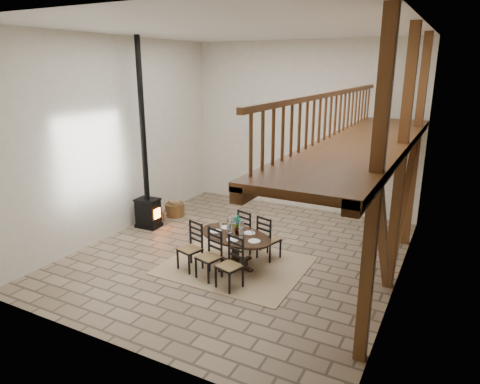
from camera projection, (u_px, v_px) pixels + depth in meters
The scene contains 7 objects.
ground at pixel (240, 253), 10.13m from camera, with size 8.00×8.00×0.00m, color gray.
room_shell at pixel (291, 129), 8.75m from camera, with size 7.02×8.02×5.01m.
rug at pixel (235, 265), 9.49m from camera, with size 3.00×2.50×0.02m, color tan.
dining_table at pixel (232, 250), 9.30m from camera, with size 2.07×2.29×1.16m.
wood_stove at pixel (147, 187), 11.48m from camera, with size 0.65×0.51×5.00m.
log_basket at pixel (175, 209), 12.62m from camera, with size 0.57×0.57×0.47m.
log_stack at pixel (157, 217), 12.07m from camera, with size 0.45×0.52×0.33m.
Camera 1 is at (4.34, -8.24, 4.25)m, focal length 32.00 mm.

